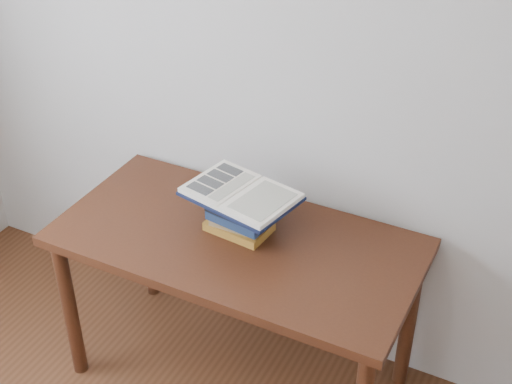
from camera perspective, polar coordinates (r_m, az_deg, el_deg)
The scene contains 3 objects.
desk at distance 2.72m, azimuth -1.56°, elevation -5.35°, with size 1.37×0.68×0.73m.
book_stack at distance 2.66m, azimuth -1.25°, elevation -1.71°, with size 0.27×0.21×0.15m.
open_book at distance 2.60m, azimuth -1.21°, elevation -0.16°, with size 0.44×0.35×0.03m.
Camera 1 is at (0.92, -0.48, 2.35)m, focal length 50.00 mm.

